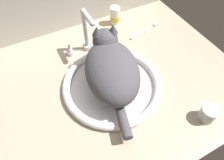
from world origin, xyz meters
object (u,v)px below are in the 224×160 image
(sink_basin, at_px, (112,84))
(toothbrush, at_px, (145,31))
(pill_bottle, at_px, (115,16))
(cat, at_px, (111,66))
(metal_jar, at_px, (208,114))
(faucet, at_px, (87,35))

(sink_basin, xyz_separation_m, toothbrush, (0.29, 0.22, -0.01))
(sink_basin, bearing_deg, pill_bottle, 60.83)
(sink_basin, relative_size, cat, 0.96)
(metal_jar, height_order, pill_bottle, pill_bottle)
(pill_bottle, bearing_deg, sink_basin, -119.17)
(cat, height_order, metal_jar, cat)
(faucet, relative_size, cat, 0.51)
(faucet, bearing_deg, sink_basin, -90.00)
(cat, xyz_separation_m, metal_jar, (0.22, -0.28, -0.07))
(metal_jar, bearing_deg, toothbrush, 82.24)
(sink_basin, distance_m, faucet, 0.24)
(faucet, distance_m, pill_bottle, 0.23)
(faucet, distance_m, toothbrush, 0.30)
(cat, bearing_deg, sink_basin, -104.96)
(faucet, bearing_deg, toothbrush, -2.12)
(sink_basin, xyz_separation_m, pill_bottle, (0.19, 0.35, 0.03))
(sink_basin, relative_size, pill_bottle, 4.33)
(cat, distance_m, toothbrush, 0.36)
(toothbrush, bearing_deg, faucet, 177.88)
(cat, bearing_deg, faucet, 91.26)
(pill_bottle, bearing_deg, faucet, -148.74)
(sink_basin, height_order, pill_bottle, pill_bottle)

